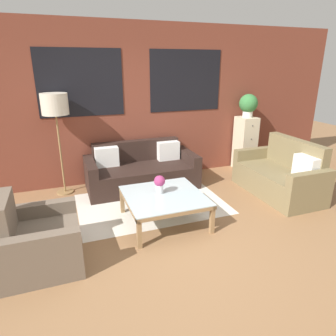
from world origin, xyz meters
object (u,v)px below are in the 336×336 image
object	(u,v)px
settee_vintage	(281,176)
floor_lamp	(55,107)
coffee_table	(164,198)
potted_plant	(248,104)
armchair_corner	(38,242)
couch_dark	(141,172)
drawer_cabinet	(245,143)
flower_vase	(160,183)

from	to	relation	value
settee_vintage	floor_lamp	size ratio (longest dim) A/B	0.91
coffee_table	potted_plant	world-z (taller)	potted_plant
armchair_corner	potted_plant	bearing A→B (deg)	26.73
settee_vintage	floor_lamp	distance (m)	3.85
coffee_table	armchair_corner	bearing A→B (deg)	-165.97
armchair_corner	potted_plant	distance (m)	4.53
couch_dark	armchair_corner	world-z (taller)	armchair_corner
couch_dark	settee_vintage	xyz separation A→B (m)	(2.12, -1.12, 0.03)
floor_lamp	drawer_cabinet	distance (m)	3.72
potted_plant	flower_vase	distance (m)	2.92
couch_dark	potted_plant	xyz separation A→B (m)	(2.28, 0.21, 1.06)
couch_dark	coffee_table	world-z (taller)	couch_dark
potted_plant	flower_vase	world-z (taller)	potted_plant
settee_vintage	floor_lamp	xyz separation A→B (m)	(-3.44, 1.31, 1.14)
flower_vase	floor_lamp	bearing A→B (deg)	129.66
drawer_cabinet	couch_dark	bearing A→B (deg)	-174.72
settee_vintage	flower_vase	size ratio (longest dim) A/B	5.90
coffee_table	floor_lamp	bearing A→B (deg)	129.14
coffee_table	floor_lamp	distance (m)	2.28
armchair_corner	potted_plant	xyz separation A→B (m)	(3.93, 1.98, 1.07)
settee_vintage	armchair_corner	xyz separation A→B (m)	(-3.77, -0.65, -0.03)
drawer_cabinet	flower_vase	distance (m)	2.81
settee_vintage	armchair_corner	distance (m)	3.82
floor_lamp	potted_plant	bearing A→B (deg)	0.39
drawer_cabinet	potted_plant	size ratio (longest dim) A/B	2.38
couch_dark	flower_vase	bearing A→B (deg)	-93.97
armchair_corner	potted_plant	world-z (taller)	potted_plant
potted_plant	couch_dark	bearing A→B (deg)	-174.72
couch_dark	potted_plant	distance (m)	2.53
armchair_corner	drawer_cabinet	xyz separation A→B (m)	(3.93, 1.98, 0.27)
coffee_table	settee_vintage	bearing A→B (deg)	6.58
coffee_table	drawer_cabinet	world-z (taller)	drawer_cabinet
settee_vintage	coffee_table	distance (m)	2.19
settee_vintage	drawer_cabinet	bearing A→B (deg)	82.98
armchair_corner	floor_lamp	xyz separation A→B (m)	(0.33, 1.95, 1.18)
drawer_cabinet	coffee_table	bearing A→B (deg)	-145.92
floor_lamp	potted_plant	world-z (taller)	floor_lamp
floor_lamp	settee_vintage	bearing A→B (deg)	-20.79
floor_lamp	couch_dark	bearing A→B (deg)	-8.06
couch_dark	floor_lamp	size ratio (longest dim) A/B	1.15
flower_vase	couch_dark	bearing A→B (deg)	86.03
armchair_corner	flower_vase	distance (m)	1.65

